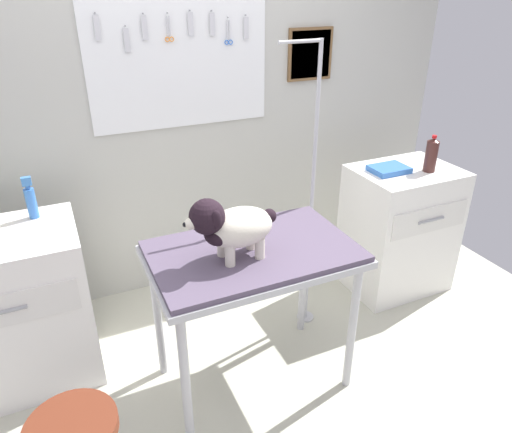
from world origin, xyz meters
TOP-DOWN VIEW (x-y plane):
  - ground at (0.00, 0.00)m, footprint 4.40×4.00m
  - rear_wall_panel at (0.00, 1.28)m, footprint 4.00×0.09m
  - grooming_table at (-0.02, 0.13)m, footprint 1.01×0.63m
  - grooming_arm at (0.50, 0.46)m, footprint 0.30×0.11m
  - dog at (-0.15, 0.08)m, footprint 0.45×0.21m
  - counter_left at (-1.18, 0.69)m, footprint 0.80×0.58m
  - cabinet_right at (1.29, 0.56)m, footprint 0.68×0.54m
  - spray_bottle_tall at (-0.96, 0.84)m, footprint 0.05×0.05m
  - soda_bottle at (1.40, 0.48)m, footprint 0.08×0.08m
  - supply_tray at (1.15, 0.58)m, footprint 0.24×0.18m

SIDE VIEW (x-z plane):
  - ground at x=0.00m, z-range -0.04..0.00m
  - counter_left at x=-1.18m, z-range 0.00..0.88m
  - cabinet_right at x=1.29m, z-range 0.00..0.89m
  - grooming_table at x=-0.02m, z-range 0.33..1.17m
  - grooming_arm at x=0.50m, z-range -0.06..1.69m
  - supply_tray at x=1.15m, z-range 0.89..0.92m
  - spray_bottle_tall at x=-0.96m, z-range 0.86..1.09m
  - soda_bottle at x=1.40m, z-range 0.88..1.12m
  - dog at x=-0.15m, z-range 0.85..1.17m
  - rear_wall_panel at x=0.00m, z-range 0.01..2.31m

